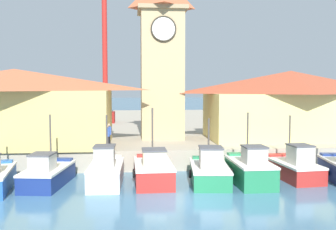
{
  "coord_description": "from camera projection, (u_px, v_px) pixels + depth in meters",
  "views": [
    {
      "loc": [
        -2.55,
        -18.43,
        5.6
      ],
      "look_at": [
        -0.11,
        8.39,
        3.5
      ],
      "focal_mm": 42.0,
      "sensor_mm": 36.0,
      "label": 1
    }
  ],
  "objects": [
    {
      "name": "fishing_boat_mid_right",
      "position": [
        250.0,
        170.0,
        22.15
      ],
      "size": [
        2.09,
        4.21,
        4.0
      ],
      "color": "#237A4C",
      "rests_on": "ground"
    },
    {
      "name": "dock_worker_along_quay",
      "position": [
        109.0,
        135.0,
        26.39
      ],
      "size": [
        0.34,
        0.22,
        1.62
      ],
      "color": "#33333D",
      "rests_on": "quay_wharf"
    },
    {
      "name": "fishing_boat_mid_left",
      "position": [
        153.0,
        170.0,
        22.26
      ],
      "size": [
        2.26,
        4.43,
        4.25
      ],
      "color": "#AD2823",
      "rests_on": "ground"
    },
    {
      "name": "port_crane_near",
      "position": [
        106.0,
        59.0,
        43.16
      ],
      "size": [
        4.5,
        8.16,
        18.11
      ],
      "color": "maroon",
      "rests_on": "quay_wharf"
    },
    {
      "name": "ground_plane",
      "position": [
        186.0,
        201.0,
        18.96
      ],
      "size": [
        300.0,
        300.0,
        0.0
      ],
      "primitive_type": "plane",
      "color": "teal"
    },
    {
      "name": "warehouse_right",
      "position": [
        290.0,
        104.0,
        30.59
      ],
      "size": [
        13.06,
        6.56,
        5.29
      ],
      "color": "#E5D17A",
      "rests_on": "quay_wharf"
    },
    {
      "name": "quay_wharf",
      "position": [
        155.0,
        127.0,
        45.11
      ],
      "size": [
        120.0,
        40.0,
        1.37
      ],
      "primitive_type": "cube",
      "color": "#A89E89",
      "rests_on": "ground"
    },
    {
      "name": "fishing_boat_right_inner",
      "position": [
        294.0,
        167.0,
        23.34
      ],
      "size": [
        2.33,
        4.46,
        3.73
      ],
      "color": "#AD2823",
      "rests_on": "ground"
    },
    {
      "name": "fishing_boat_left_outer",
      "position": [
        47.0,
        174.0,
        21.75
      ],
      "size": [
        2.52,
        4.57,
        3.91
      ],
      "color": "navy",
      "rests_on": "ground"
    },
    {
      "name": "warehouse_left",
      "position": [
        15.0,
        107.0,
        27.05
      ],
      "size": [
        13.28,
        6.83,
        5.3
      ],
      "color": "tan",
      "rests_on": "quay_wharf"
    },
    {
      "name": "dock_worker_near_tower",
      "position": [
        107.0,
        137.0,
        25.52
      ],
      "size": [
        0.34,
        0.22,
        1.62
      ],
      "color": "#33333D",
      "rests_on": "quay_wharf"
    },
    {
      "name": "clock_tower",
      "position": [
        162.0,
        52.0,
        30.75
      ],
      "size": [
        3.75,
        3.75,
        14.39
      ],
      "color": "tan",
      "rests_on": "quay_wharf"
    },
    {
      "name": "fishing_boat_left_inner",
      "position": [
        106.0,
        171.0,
        21.87
      ],
      "size": [
        1.98,
        4.32,
        3.87
      ],
      "color": "silver",
      "rests_on": "ground"
    },
    {
      "name": "fishing_boat_center",
      "position": [
        209.0,
        171.0,
        22.26
      ],
      "size": [
        2.48,
        4.58,
        3.64
      ],
      "color": "#237A4C",
      "rests_on": "ground"
    }
  ]
}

